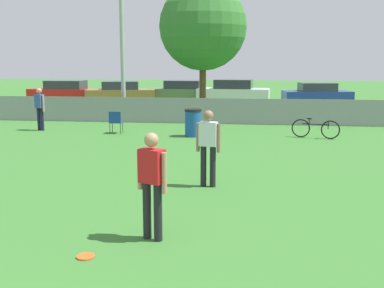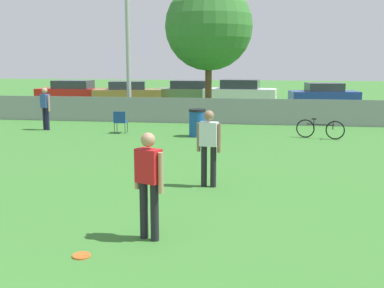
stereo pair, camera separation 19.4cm
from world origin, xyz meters
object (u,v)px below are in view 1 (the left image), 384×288
at_px(player_receiver_white, 208,143).
at_px(folding_chair_sideline, 116,121).
at_px(spectator_in_blue, 40,106).
at_px(frisbee_disc, 86,256).
at_px(bicycle_sideline, 316,129).
at_px(light_pole, 121,8).
at_px(tree_near_pole, 203,27).
at_px(parked_car_olive, 183,92).
at_px(parked_car_white, 233,92).
at_px(player_defender_red, 152,179).
at_px(parked_car_tan, 121,92).
at_px(trash_bin, 193,123).
at_px(parked_car_blue, 317,94).
at_px(parked_car_red, 66,92).

bearing_deg(player_receiver_white, folding_chair_sideline, 128.51).
bearing_deg(spectator_in_blue, frisbee_disc, 145.74).
relative_size(folding_chair_sideline, bicycle_sideline, 0.51).
relative_size(light_pole, frisbee_disc, 32.01).
bearing_deg(light_pole, tree_near_pole, 32.53).
height_order(parked_car_olive, parked_car_white, parked_car_white).
bearing_deg(player_defender_red, parked_car_white, 114.03).
bearing_deg(player_receiver_white, parked_car_tan, 119.11).
xyz_separation_m(spectator_in_blue, frisbee_disc, (5.94, -11.53, -0.94)).
height_order(frisbee_disc, folding_chair_sideline, folding_chair_sideline).
relative_size(folding_chair_sideline, trash_bin, 0.85).
relative_size(parked_car_olive, parked_car_blue, 1.06).
height_order(bicycle_sideline, parked_car_olive, parked_car_olive).
bearing_deg(parked_car_tan, player_defender_red, -84.67).
bearing_deg(parked_car_white, parked_car_tan, -167.73).
bearing_deg(frisbee_disc, parked_car_blue, 75.49).
height_order(light_pole, trash_bin, light_pole).
relative_size(tree_near_pole, parked_car_white, 1.41).
distance_m(trash_bin, parked_car_tan, 13.58).
relative_size(light_pole, parked_car_white, 1.85).
bearing_deg(trash_bin, light_pole, 131.09).
bearing_deg(parked_car_blue, folding_chair_sideline, -134.56).
relative_size(light_pole, tree_near_pole, 1.32).
relative_size(parked_car_white, parked_car_blue, 1.09).
height_order(light_pole, player_receiver_white, light_pole).
bearing_deg(player_receiver_white, parked_car_white, 99.06).
bearing_deg(frisbee_disc, light_pole, 103.34).
bearing_deg(parked_car_blue, frisbee_disc, -112.95).
distance_m(player_receiver_white, parked_car_tan, 20.28).
distance_m(player_receiver_white, parked_car_blue, 19.65).
xyz_separation_m(player_receiver_white, spectator_in_blue, (-7.29, 7.49, -0.02)).
height_order(player_receiver_white, spectator_in_blue, player_receiver_white).
height_order(frisbee_disc, parked_car_blue, parked_car_blue).
height_order(bicycle_sideline, parked_car_tan, parked_car_tan).
relative_size(trash_bin, parked_car_white, 0.22).
distance_m(parked_car_red, parked_car_olive, 7.51).
bearing_deg(spectator_in_blue, folding_chair_sideline, -159.30).
bearing_deg(folding_chair_sideline, trash_bin, 171.12).
relative_size(player_defender_red, player_receiver_white, 1.00).
bearing_deg(bicycle_sideline, parked_car_red, 153.68).
relative_size(bicycle_sideline, parked_car_red, 0.35).
xyz_separation_m(folding_chair_sideline, trash_bin, (2.95, -0.28, 0.01)).
bearing_deg(frisbee_disc, player_receiver_white, 71.53).
xyz_separation_m(spectator_in_blue, parked_car_olive, (3.75, 12.72, -0.26)).
relative_size(tree_near_pole, parked_car_olive, 1.45).
xyz_separation_m(light_pole, parked_car_blue, (9.57, 8.04, -4.27)).
xyz_separation_m(player_defender_red, parked_car_blue, (5.19, 22.33, -0.30)).
distance_m(tree_near_pole, player_receiver_white, 13.70).
xyz_separation_m(frisbee_disc, parked_car_blue, (5.99, 23.13, 0.66)).
height_order(tree_near_pole, parked_car_blue, tree_near_pole).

